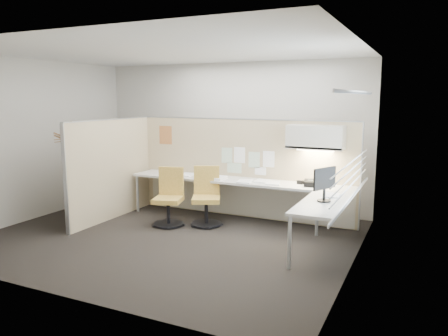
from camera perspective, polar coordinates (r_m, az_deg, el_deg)
The scene contains 28 objects.
floor at distance 6.91m, azimuth -7.09°, elevation -8.92°, with size 5.50×4.50×0.01m, color black.
ceiling at distance 6.60m, azimuth -7.59°, elevation 14.93°, with size 5.50×4.50×0.01m, color white.
wall_back at distance 8.58m, azimuth 0.78°, elevation 4.28°, with size 5.50×0.02×2.80m, color beige.
wall_front at distance 4.89m, azimuth -21.64°, elevation -0.14°, with size 5.50×0.02×2.80m, color beige.
wall_left at distance 8.41m, azimuth -23.37°, elevation 3.43°, with size 0.02×4.50×2.80m, color beige.
wall_right at distance 5.64m, azimuth 16.96°, elevation 1.28°, with size 0.02×4.50×2.80m, color beige.
window_pane at distance 5.63m, azimuth 16.78°, elevation 2.81°, with size 0.01×2.80×1.30m, color #9AA6B3.
partition_back at distance 7.84m, azimuth 2.46°, elevation -0.07°, with size 4.10×0.06×1.75m, color tan.
partition_left at distance 7.96m, azimuth -14.44°, elevation -0.20°, with size 0.06×2.20×1.75m, color tan.
desk at distance 7.32m, azimuth 3.76°, elevation -2.92°, with size 4.00×2.07×0.73m.
overhead_bin at distance 7.14m, azimuth 11.89°, elevation 3.97°, with size 0.90×0.36×0.38m, color beige.
task_light_strip at distance 7.17m, azimuth 11.84°, elevation 2.30°, with size 0.60×0.06×0.02m, color #FFEABF.
pinned_papers at distance 7.75m, azimuth 2.92°, elevation 1.01°, with size 1.01×0.00×0.47m.
poster at distance 8.49m, azimuth -7.64°, elevation 4.28°, with size 0.28×0.00×0.35m, color orange.
chair_left at distance 7.43m, azimuth -7.16°, elevation -4.02°, with size 0.55×0.57×0.96m.
chair_right at distance 7.39m, azimuth -2.32°, elevation -3.96°, with size 0.60×0.62×0.97m.
monitor at distance 6.07m, azimuth 13.00°, elevation -1.82°, with size 0.21×0.41×0.47m.
phone at distance 7.11m, azimuth 11.20°, elevation -1.96°, with size 0.24×0.23×0.12m.
stapler at distance 7.29m, azimuth 10.28°, elevation -1.87°, with size 0.14×0.04×0.05m, color black.
tape_dispenser at distance 7.27m, azimuth 9.92°, elevation -1.85°, with size 0.10×0.06×0.06m, color black.
coat_hook at distance 7.23m, azimuth -20.06°, elevation 2.92°, with size 0.18×0.46×1.37m.
paper_stack_0 at distance 8.20m, azimuth -6.98°, elevation -0.62°, with size 0.23×0.30×0.03m, color white.
paper_stack_1 at distance 7.99m, azimuth -4.84°, elevation -0.89°, with size 0.23×0.30×0.02m, color white.
paper_stack_2 at distance 7.57m, azimuth -0.77°, elevation -1.33°, with size 0.23×0.30×0.05m, color white.
paper_stack_3 at distance 7.41m, azimuth 4.95°, elevation -1.71°, with size 0.23×0.30×0.02m, color white.
paper_stack_4 at distance 7.24m, azimuth 6.36°, elevation -1.98°, with size 0.23×0.30×0.02m, color white.
paper_stack_5 at distance 6.49m, azimuth 13.87°, elevation -3.49°, with size 0.23×0.30×0.02m, color white.
paper_stack_6 at distance 7.35m, azimuth 2.75°, elevation -1.75°, with size 0.23×0.30×0.02m, color white.
Camera 1 is at (3.54, -5.54, 2.14)m, focal length 35.00 mm.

